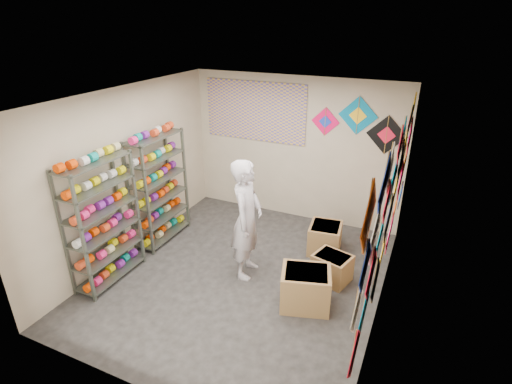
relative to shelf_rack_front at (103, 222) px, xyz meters
The scene contains 12 objects.
ground 2.19m from the shelf_rack_front, 25.53° to the left, with size 4.50×4.50×0.00m, color black.
room_walls 2.09m from the shelf_rack_front, 25.53° to the left, with size 4.50×4.50×4.50m.
shelf_rack_front is the anchor object (origin of this frame).
shelf_rack_back 1.30m from the shelf_rack_front, 90.00° to the left, with size 0.40×1.10×1.90m, color #4C5147.
string_spools 0.66m from the shelf_rack_front, 90.00° to the left, with size 0.12×2.36×0.12m.
kite_wall_display 3.92m from the shelf_rack_front, 12.93° to the left, with size 0.06×4.33×2.07m.
back_wall_kites 4.39m from the shelf_rack_front, 46.28° to the left, with size 1.64×0.02×0.95m.
poster 3.40m from the shelf_rack_front, 72.35° to the left, with size 2.00×0.01×1.10m, color #4F4597.
shopkeeper 2.06m from the shelf_rack_front, 28.15° to the left, with size 0.53×0.72×1.84m, color beige.
carton_a 3.00m from the shelf_rack_front, 12.20° to the left, with size 0.65×0.54×0.54m, color olive.
carton_b 3.40m from the shelf_rack_front, 23.40° to the left, with size 0.52×0.42×0.42m, color olive.
carton_c 3.49m from the shelf_rack_front, 36.89° to the left, with size 0.51×0.56×0.49m, color olive.
Camera 1 is at (2.29, -4.51, 3.67)m, focal length 28.00 mm.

